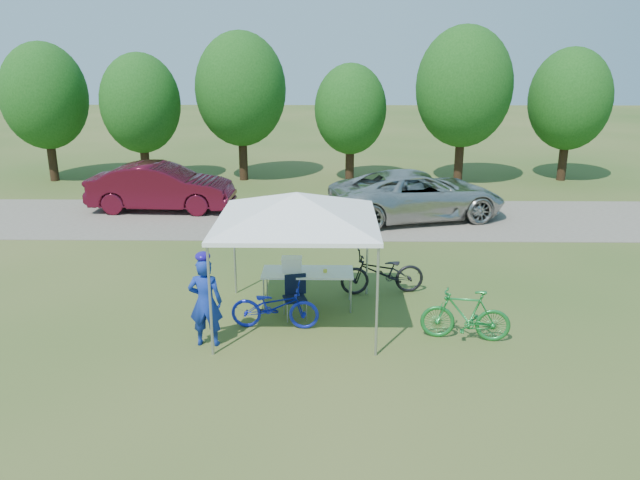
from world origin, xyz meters
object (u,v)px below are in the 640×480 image
(folding_table, at_px, (308,273))
(folding_chair, at_px, (295,292))
(minivan, at_px, (418,195))
(cyclist, at_px, (205,302))
(bike_blue, at_px, (275,306))
(bike_dark, at_px, (382,273))
(cooler, at_px, (292,264))
(sedan, at_px, (162,187))
(bike_green, at_px, (465,315))

(folding_table, distance_m, folding_chair, 0.61)
(folding_chair, xyz_separation_m, minivan, (3.60, 7.81, 0.29))
(folding_table, bearing_deg, folding_chair, -115.94)
(cyclist, bearing_deg, minivan, -118.36)
(folding_chair, xyz_separation_m, cyclist, (-1.60, -1.36, 0.35))
(folding_table, xyz_separation_m, bike_blue, (-0.62, -1.11, -0.30))
(bike_dark, bearing_deg, cooler, -77.26)
(folding_chair, height_order, sedan, sedan)
(cooler, relative_size, cyclist, 0.25)
(bike_blue, xyz_separation_m, bike_dark, (2.30, 1.86, 0.04))
(folding_chair, distance_m, sedan, 10.13)
(cooler, distance_m, bike_dark, 2.21)
(cyclist, relative_size, bike_blue, 0.98)
(bike_green, bearing_deg, cooler, -105.87)
(cooler, height_order, bike_green, cooler)
(folding_table, distance_m, cooler, 0.40)
(folding_table, bearing_deg, cyclist, -134.70)
(bike_dark, bearing_deg, minivan, 158.01)
(bike_green, relative_size, bike_dark, 0.88)
(minivan, xyz_separation_m, sedan, (-8.65, 0.96, 0.01))
(folding_table, bearing_deg, minivan, 65.33)
(folding_chair, height_order, bike_green, bike_green)
(bike_blue, distance_m, minivan, 9.31)
(folding_table, distance_m, bike_green, 3.48)
(bike_dark, distance_m, sedan, 10.26)
(bike_blue, xyz_separation_m, minivan, (3.98, 8.41, 0.35))
(bike_dark, bearing_deg, folding_table, -73.56)
(folding_chair, xyz_separation_m, sedan, (-5.05, 8.77, 0.30))
(cooler, xyz_separation_m, bike_blue, (-0.28, -1.11, -0.50))
(bike_green, xyz_separation_m, sedan, (-8.38, 9.85, 0.31))
(bike_dark, xyz_separation_m, minivan, (1.67, 6.55, 0.30))
(folding_table, xyz_separation_m, cooler, (-0.34, -0.00, 0.20))
(folding_chair, bearing_deg, bike_green, -32.16)
(bike_blue, bearing_deg, cyclist, 124.49)
(cooler, height_order, minivan, minivan)
(folding_table, distance_m, minivan, 8.04)
(cyclist, bearing_deg, folding_table, -133.50)
(bike_green, relative_size, sedan, 0.35)
(bike_green, distance_m, bike_dark, 2.73)
(cooler, xyz_separation_m, cyclist, (-1.51, -1.87, -0.10))
(cyclist, distance_m, bike_dark, 4.41)
(bike_blue, bearing_deg, bike_dark, -48.46)
(cooler, height_order, sedan, sedan)
(folding_chair, xyz_separation_m, bike_blue, (-0.38, -0.60, -0.06))
(bike_green, bearing_deg, bike_blue, -88.39)
(bike_blue, bearing_deg, folding_chair, -29.43)
(bike_dark, distance_m, minivan, 6.77)
(bike_green, bearing_deg, sedan, -130.64)
(bike_dark, bearing_deg, cyclist, -61.08)
(minivan, bearing_deg, cyclist, 135.96)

